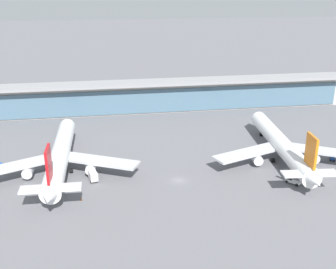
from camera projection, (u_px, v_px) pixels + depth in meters
name	position (u px, v px, depth m)	size (l,w,h in m)	color
ground_plane	(178.00, 180.00, 131.48)	(1200.00, 1200.00, 0.00)	slate
airliner_left_stand	(60.00, 156.00, 135.93)	(51.82, 67.28, 17.94)	white
airliner_centre_stand	(282.00, 145.00, 144.82)	(51.58, 67.39, 17.94)	white
service_truck_near_nose_white	(292.00, 181.00, 129.28)	(5.28, 6.17, 2.70)	silver
service_truck_mid_apron_olive	(92.00, 175.00, 131.47)	(3.81, 7.62, 3.10)	olive
service_truck_by_tail_blue	(333.00, 158.00, 146.21)	(2.87, 3.33, 2.05)	#234C9E
terminal_building	(149.00, 96.00, 198.31)	(195.52, 12.80, 15.20)	beige
safety_cone_alpha	(81.00, 199.00, 119.45)	(0.62, 0.62, 0.70)	orange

